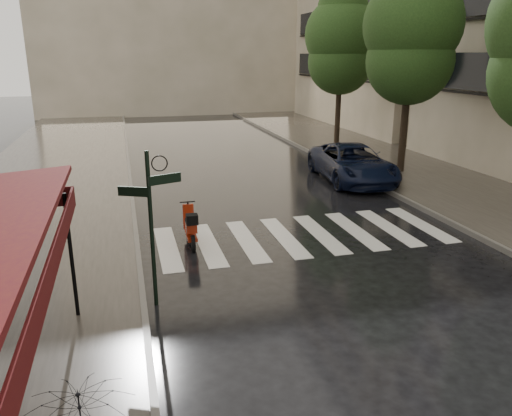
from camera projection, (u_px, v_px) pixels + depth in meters
name	position (u px, v px, depth m)	size (l,w,h in m)	color
ground	(253.00, 387.00, 7.44)	(120.00, 120.00, 0.00)	black
sidewalk_near	(42.00, 195.00, 17.40)	(6.00, 60.00, 0.12)	#38332D
sidewalk_far	(416.00, 171.00, 21.04)	(5.50, 60.00, 0.12)	#38332D
curb_near	(131.00, 189.00, 18.14)	(0.12, 60.00, 0.16)	#595651
curb_far	(355.00, 175.00, 20.34)	(0.12, 60.00, 0.16)	#595651
crosswalk	(302.00, 235.00, 13.72)	(7.85, 3.20, 0.01)	silver
signpost	(151.00, 217.00, 9.38)	(1.17, 0.29, 3.10)	black
tree_mid	(412.00, 32.00, 19.23)	(3.80, 3.80, 8.34)	black
tree_far	(341.00, 41.00, 25.78)	(3.80, 3.80, 8.16)	black
scooter	(191.00, 227.00, 12.93)	(0.41, 1.54, 1.01)	black
parked_car	(352.00, 163.00, 19.49)	(2.34, 5.08, 1.41)	black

